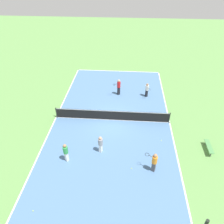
% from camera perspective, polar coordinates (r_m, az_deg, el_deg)
% --- Properties ---
extents(ground_plane, '(80.00, 80.00, 0.00)m').
position_cam_1_polar(ground_plane, '(20.21, -0.00, -2.06)').
color(ground_plane, '#60934C').
extents(court_surface, '(10.63, 20.84, 0.02)m').
position_cam_1_polar(court_surface, '(20.21, -0.00, -2.04)').
color(court_surface, '#4C729E').
rests_on(court_surface, ground_plane).
extents(tennis_net, '(10.43, 0.10, 1.06)m').
position_cam_1_polar(tennis_net, '(19.87, -0.00, -0.79)').
color(tennis_net, black).
rests_on(tennis_net, court_surface).
extents(bench, '(0.36, 1.55, 0.45)m').
position_cam_1_polar(bench, '(18.64, 24.01, -8.28)').
color(bench, '#4C8C4C').
rests_on(bench, ground_plane).
extents(player_far_white, '(0.60, 0.99, 1.54)m').
position_cam_1_polar(player_far_white, '(23.41, 9.11, 5.91)').
color(player_far_white, black).
rests_on(player_far_white, court_surface).
extents(player_coach_red, '(0.95, 0.81, 1.79)m').
position_cam_1_polar(player_coach_red, '(23.39, 1.76, 6.81)').
color(player_coach_red, black).
rests_on(player_coach_red, court_surface).
extents(player_center_orange, '(0.97, 0.76, 1.65)m').
position_cam_1_polar(player_center_orange, '(15.56, 10.99, -12.53)').
color(player_center_orange, '#4C4C51').
rests_on(player_center_orange, court_surface).
extents(player_baseline_gray, '(0.46, 0.46, 1.51)m').
position_cam_1_polar(player_baseline_gray, '(16.65, -3.03, -8.20)').
color(player_baseline_gray, white).
rests_on(player_baseline_gray, court_surface).
extents(player_far_green, '(0.51, 0.51, 1.61)m').
position_cam_1_polar(player_far_green, '(16.29, -12.00, -10.07)').
color(player_far_green, white).
rests_on(player_far_green, court_surface).
extents(tennis_ball_right_alley, '(0.07, 0.07, 0.07)m').
position_cam_1_polar(tennis_ball_right_alley, '(15.03, -19.92, -23.11)').
color(tennis_ball_right_alley, '#CCE033').
rests_on(tennis_ball_right_alley, court_surface).
extents(tennis_ball_near_net, '(0.07, 0.07, 0.07)m').
position_cam_1_polar(tennis_ball_near_net, '(18.49, 12.76, -7.27)').
color(tennis_ball_near_net, '#CCE033').
rests_on(tennis_ball_near_net, court_surface).
extents(tennis_ball_far_baseline, '(0.07, 0.07, 0.07)m').
position_cam_1_polar(tennis_ball_far_baseline, '(16.13, 5.12, -14.47)').
color(tennis_ball_far_baseline, '#CCE033').
rests_on(tennis_ball_far_baseline, court_surface).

